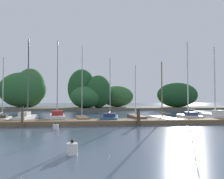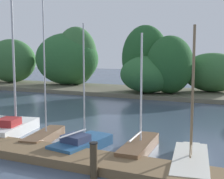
{
  "view_description": "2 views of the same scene",
  "coord_description": "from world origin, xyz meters",
  "px_view_note": "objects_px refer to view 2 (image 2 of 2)",
  "views": [
    {
      "loc": [
        0.83,
        -3.16,
        2.14
      ],
      "look_at": [
        2.53,
        14.8,
        2.85
      ],
      "focal_mm": 33.11,
      "sensor_mm": 36.0,
      "label": 1
    },
    {
      "loc": [
        9.24,
        3.25,
        4.4
      ],
      "look_at": [
        3.18,
        16.56,
        2.65
      ],
      "focal_mm": 49.54,
      "sensor_mm": 36.0,
      "label": 2
    }
  ],
  "objects_px": {
    "sailboat_5": "(45,134)",
    "sailboat_8": "(191,159)",
    "mooring_piling_2": "(94,160)",
    "sailboat_4": "(14,126)",
    "sailboat_7": "(140,145)",
    "sailboat_6": "(83,143)"
  },
  "relations": [
    {
      "from": "sailboat_5",
      "to": "sailboat_8",
      "type": "relative_size",
      "value": 1.27
    },
    {
      "from": "sailboat_5",
      "to": "mooring_piling_2",
      "type": "relative_size",
      "value": 5.33
    },
    {
      "from": "sailboat_4",
      "to": "sailboat_5",
      "type": "distance_m",
      "value": 2.27
    },
    {
      "from": "sailboat_5",
      "to": "sailboat_7",
      "type": "bearing_deg",
      "value": -97.76
    },
    {
      "from": "sailboat_4",
      "to": "sailboat_6",
      "type": "distance_m",
      "value": 4.8
    },
    {
      "from": "sailboat_5",
      "to": "sailboat_6",
      "type": "relative_size",
      "value": 1.22
    },
    {
      "from": "sailboat_5",
      "to": "sailboat_8",
      "type": "distance_m",
      "value": 7.33
    },
    {
      "from": "sailboat_7",
      "to": "mooring_piling_2",
      "type": "height_order",
      "value": "sailboat_7"
    },
    {
      "from": "sailboat_6",
      "to": "sailboat_7",
      "type": "height_order",
      "value": "sailboat_6"
    },
    {
      "from": "sailboat_8",
      "to": "sailboat_4",
      "type": "bearing_deg",
      "value": 76.3
    },
    {
      "from": "sailboat_6",
      "to": "sailboat_7",
      "type": "distance_m",
      "value": 2.61
    },
    {
      "from": "sailboat_6",
      "to": "sailboat_8",
      "type": "distance_m",
      "value": 4.83
    },
    {
      "from": "sailboat_5",
      "to": "sailboat_6",
      "type": "xyz_separation_m",
      "value": [
        2.48,
        -0.57,
        0.02
      ]
    },
    {
      "from": "sailboat_7",
      "to": "sailboat_8",
      "type": "bearing_deg",
      "value": -109.76
    },
    {
      "from": "sailboat_4",
      "to": "sailboat_7",
      "type": "height_order",
      "value": "sailboat_4"
    },
    {
      "from": "sailboat_8",
      "to": "mooring_piling_2",
      "type": "relative_size",
      "value": 4.2
    },
    {
      "from": "sailboat_4",
      "to": "sailboat_7",
      "type": "xyz_separation_m",
      "value": [
        7.21,
        -0.07,
        -0.14
      ]
    },
    {
      "from": "sailboat_7",
      "to": "sailboat_5",
      "type": "bearing_deg",
      "value": 89.23
    },
    {
      "from": "sailboat_5",
      "to": "sailboat_6",
      "type": "bearing_deg",
      "value": -113.02
    },
    {
      "from": "sailboat_4",
      "to": "mooring_piling_2",
      "type": "height_order",
      "value": "sailboat_4"
    },
    {
      "from": "sailboat_8",
      "to": "mooring_piling_2",
      "type": "height_order",
      "value": "sailboat_8"
    },
    {
      "from": "sailboat_8",
      "to": "sailboat_6",
      "type": "bearing_deg",
      "value": 81.8
    }
  ]
}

